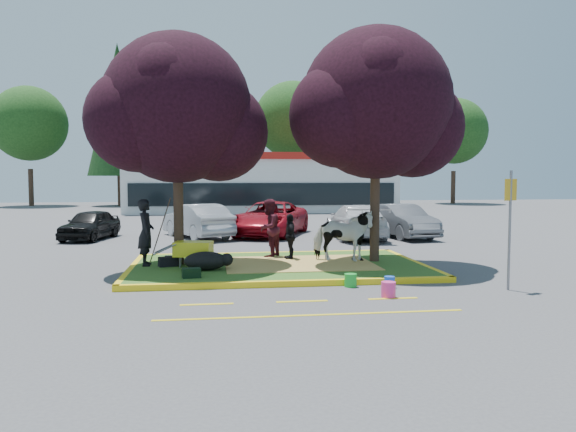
{
  "coord_description": "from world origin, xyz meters",
  "views": [
    {
      "loc": [
        -1.92,
        -15.77,
        2.64
      ],
      "look_at": [
        0.36,
        0.5,
        1.49
      ],
      "focal_mm": 35.0,
      "sensor_mm": 36.0,
      "label": 1
    }
  ],
  "objects": [
    {
      "name": "car_black",
      "position": [
        -6.92,
        8.7,
        0.63
      ],
      "size": [
        2.27,
        3.95,
        1.26
      ],
      "primitive_type": "imported",
      "rotation": [
        0.0,
        0.0,
        -0.22
      ],
      "color": "black",
      "rests_on": "ground"
    },
    {
      "name": "bucket_green",
      "position": [
        1.41,
        -2.8,
        0.16
      ],
      "size": [
        0.35,
        0.35,
        0.32
      ],
      "primitive_type": "cylinder",
      "rotation": [
        0.0,
        0.0,
        0.21
      ],
      "color": "green",
      "rests_on": "ground"
    },
    {
      "name": "tree_purple_right",
      "position": [
        2.92,
        0.18,
        4.56
      ],
      "size": [
        5.3,
        4.4,
        6.82
      ],
      "color": "black",
      "rests_on": "median_island"
    },
    {
      "name": "calf",
      "position": [
        -2.04,
        -0.78,
        0.4
      ],
      "size": [
        1.16,
        0.68,
        0.5
      ],
      "primitive_type": "ellipsoid",
      "rotation": [
        0.0,
        0.0,
        -0.02
      ],
      "color": "black",
      "rests_on": "median_island"
    },
    {
      "name": "car_white",
      "position": [
        4.32,
        7.61,
        0.73
      ],
      "size": [
        2.35,
        5.12,
        1.45
      ],
      "primitive_type": "imported",
      "rotation": [
        0.0,
        0.0,
        3.08
      ],
      "color": "silver",
      "rests_on": "ground"
    },
    {
      "name": "handler",
      "position": [
        -3.7,
        0.28,
        1.08
      ],
      "size": [
        0.5,
        0.71,
        1.86
      ],
      "primitive_type": "imported",
      "rotation": [
        0.0,
        0.0,
        1.65
      ],
      "color": "black",
      "rests_on": "median_island"
    },
    {
      "name": "fire_lane_stripe_c",
      "position": [
        2.0,
        -4.2,
        0.0
      ],
      "size": [
        1.1,
        0.12,
        0.01
      ],
      "primitive_type": "cube",
      "color": "yellow",
      "rests_on": "ground"
    },
    {
      "name": "visitor_a",
      "position": [
        -0.1,
        1.5,
        1.05
      ],
      "size": [
        1.04,
        1.1,
        1.8
      ],
      "primitive_type": "imported",
      "rotation": [
        0.0,
        0.0,
        -2.11
      ],
      "color": "#43131E",
      "rests_on": "median_island"
    },
    {
      "name": "bucket_pink",
      "position": [
        1.94,
        -4.05,
        0.17
      ],
      "size": [
        0.33,
        0.33,
        0.34
      ],
      "primitive_type": "cylinder",
      "rotation": [
        0.0,
        0.0,
        0.02
      ],
      "color": "#FA378F",
      "rests_on": "ground"
    },
    {
      "name": "bucket_blue",
      "position": [
        2.31,
        -3.01,
        0.13
      ],
      "size": [
        0.31,
        0.31,
        0.27
      ],
      "primitive_type": "cylinder",
      "rotation": [
        0.0,
        0.0,
        -0.25
      ],
      "color": "blue",
      "rests_on": "ground"
    },
    {
      "name": "fire_lane_stripe_a",
      "position": [
        -2.0,
        -4.2,
        0.0
      ],
      "size": [
        1.1,
        0.12,
        0.01
      ],
      "primitive_type": "cube",
      "color": "yellow",
      "rests_on": "ground"
    },
    {
      "name": "visitor_b",
      "position": [
        0.48,
        0.94,
        0.83
      ],
      "size": [
        0.37,
        0.82,
        1.37
      ],
      "primitive_type": "imported",
      "rotation": [
        0.0,
        0.0,
        -1.52
      ],
      "color": "black",
      "rests_on": "median_island"
    },
    {
      "name": "car_grey",
      "position": [
        6.36,
        7.65,
        0.72
      ],
      "size": [
        2.15,
        4.55,
        1.44
      ],
      "primitive_type": "imported",
      "rotation": [
        0.0,
        0.0,
        0.15
      ],
      "color": "slate",
      "rests_on": "ground"
    },
    {
      "name": "curb_right",
      "position": [
        4.08,
        0.0,
        0.07
      ],
      "size": [
        0.16,
        5.3,
        0.15
      ],
      "primitive_type": "cube",
      "color": "yellow",
      "rests_on": "ground"
    },
    {
      "name": "retail_building",
      "position": [
        2.0,
        27.98,
        2.25
      ],
      "size": [
        20.4,
        8.4,
        4.4
      ],
      "color": "silver",
      "rests_on": "ground"
    },
    {
      "name": "curb_left",
      "position": [
        -4.08,
        0.0,
        0.07
      ],
      "size": [
        0.16,
        5.3,
        0.15
      ],
      "primitive_type": "cube",
      "color": "yellow",
      "rests_on": "ground"
    },
    {
      "name": "car_silver",
      "position": [
        -2.45,
        8.71,
        0.74
      ],
      "size": [
        3.28,
        4.71,
        1.47
      ],
      "primitive_type": "imported",
      "rotation": [
        0.0,
        0.0,
        3.57
      ],
      "color": "#9FA2A7",
      "rests_on": "ground"
    },
    {
      "name": "curb_near",
      "position": [
        0.0,
        -2.58,
        0.07
      ],
      "size": [
        8.3,
        0.16,
        0.15
      ],
      "primitive_type": "cube",
      "color": "yellow",
      "rests_on": "ground"
    },
    {
      "name": "fire_lane_long",
      "position": [
        0.0,
        -5.4,
        0.0
      ],
      "size": [
        6.0,
        0.1,
        0.01
      ],
      "primitive_type": "cube",
      "color": "yellow",
      "rests_on": "ground"
    },
    {
      "name": "gear_bag_green",
      "position": [
        -2.39,
        -1.85,
        0.27
      ],
      "size": [
        0.48,
        0.35,
        0.24
      ],
      "primitive_type": "cube",
      "rotation": [
        0.0,
        0.0,
        0.17
      ],
      "color": "black",
      "rests_on": "median_island"
    },
    {
      "name": "ground",
      "position": [
        0.0,
        0.0,
        0.0
      ],
      "size": [
        90.0,
        90.0,
        0.0
      ],
      "primitive_type": "plane",
      "color": "#424244",
      "rests_on": "ground"
    },
    {
      "name": "straw_bedding",
      "position": [
        0.6,
        0.0,
        0.15
      ],
      "size": [
        4.2,
        3.0,
        0.01
      ],
      "primitive_type": "cube",
      "color": "tan",
      "rests_on": "median_island"
    },
    {
      "name": "sign_post",
      "position": [
        4.97,
        -3.67,
        1.74
      ],
      "size": [
        0.37,
        0.18,
        2.79
      ],
      "rotation": [
        0.0,
        0.0,
        0.39
      ],
      "color": "slate",
      "rests_on": "ground"
    },
    {
      "name": "cow",
      "position": [
        1.93,
        0.2,
        0.91
      ],
      "size": [
        1.98,
        1.43,
        1.53
      ],
      "primitive_type": "imported",
      "rotation": [
        0.0,
        0.0,
        1.2
      ],
      "color": "white",
      "rests_on": "median_island"
    },
    {
      "name": "wheelbarrow",
      "position": [
        -2.37,
        -0.07,
        0.63
      ],
      "size": [
        1.84,
        0.83,
        0.69
      ],
      "rotation": [
        0.0,
        0.0,
        -0.23
      ],
      "color": "black",
      "rests_on": "median_island"
    },
    {
      "name": "median_island",
      "position": [
        0.0,
        0.0,
        0.07
      ],
      "size": [
        8.0,
        5.0,
        0.15
      ],
      "primitive_type": "cube",
      "color": "#2F571B",
      "rests_on": "ground"
    },
    {
      "name": "fire_lane_stripe_b",
      "position": [
        0.0,
        -4.2,
        0.0
      ],
      "size": [
        1.1,
        0.12,
        0.01
      ],
      "primitive_type": "cube",
      "color": "yellow",
      "rests_on": "ground"
    },
    {
      "name": "curb_far",
      "position": [
        0.0,
        2.58,
        0.07
      ],
      "size": [
        8.3,
        0.16,
        0.15
      ],
      "primitive_type": "cube",
      "color": "yellow",
      "rests_on": "ground"
    },
    {
      "name": "car_red",
      "position": [
        0.78,
        9.29,
        0.76
      ],
      "size": [
        4.38,
        6.05,
        1.53
      ],
      "primitive_type": "imported",
      "rotation": [
        0.0,
        0.0,
        -0.38
      ],
      "color": "maroon",
      "rests_on": "ground"
    },
    {
      "name": "treeline",
      "position": [
        1.23,
        37.61,
        7.73
      ],
      "size": [
        46.58,
        7.8,
        14.63
      ],
      "color": "black",
      "rests_on": "ground"
    },
    {
      "name": "tree_purple_left",
      "position": [
        -2.78,
        0.38,
        4.36
      ],
      "size": [
        5.06,
        4.2,
        6.51
      ],
      "color": "black",
      "rests_on": "median_island"
    },
    {
      "name": "gear_bag_dark",
      "position": [
        -3.08,
        0.02,
        0.28
      ],
      "size": [
        0.58,
        0.42,
        0.26
      ],
      "primitive_type": "cube",
      "rotation": [
        0.0,
        0.0,
        0.3
      ],
      "color": "black",
      "rests_on": "median_island"
    }
  ]
}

